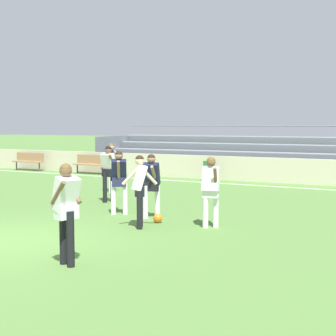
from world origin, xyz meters
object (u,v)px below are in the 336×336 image
at_px(player_dark_on_ball, 151,180).
at_px(player_white_wide_right, 211,186).
at_px(player_white_dropping_back, 66,205).
at_px(player_white_deep_cover, 109,169).
at_px(trash_bin, 209,171).
at_px(bleacher_stand, 307,156).
at_px(player_dark_wide_left, 111,163).
at_px(soccer_ball, 158,218).
at_px(bench_near_wall_gap, 91,163).
at_px(player_dark_pressing_high, 119,177).
at_px(bench_centre_sideline, 29,160).
at_px(player_white_challenging, 140,185).

xyz_separation_m(player_dark_on_ball, player_white_wide_right, (1.80, -0.40, 0.01)).
bearing_deg(player_white_wide_right, player_white_dropping_back, -101.96).
distance_m(player_white_wide_right, player_white_deep_cover, 4.74).
xyz_separation_m(trash_bin, player_white_wide_right, (3.95, -8.82, 0.54)).
distance_m(bleacher_stand, player_white_deep_cover, 10.89).
bearing_deg(player_dark_on_ball, player_dark_wide_left, 135.68).
relative_size(player_dark_on_ball, soccer_ball, 7.35).
xyz_separation_m(player_white_wide_right, player_white_dropping_back, (-0.85, -4.03, 0.07)).
height_order(bench_near_wall_gap, player_white_dropping_back, player_white_dropping_back).
xyz_separation_m(bleacher_stand, player_dark_on_ball, (-1.08, -11.95, -0.00)).
height_order(player_white_dropping_back, player_dark_pressing_high, player_white_dropping_back).
relative_size(bleacher_stand, player_dark_pressing_high, 12.49).
height_order(bench_near_wall_gap, player_white_wide_right, player_white_wide_right).
relative_size(bench_near_wall_gap, player_dark_on_ball, 1.11).
height_order(player_dark_wide_left, soccer_ball, player_dark_wide_left).
height_order(player_dark_on_ball, soccer_ball, player_dark_on_ball).
relative_size(player_white_deep_cover, soccer_ball, 7.76).
relative_size(player_white_wide_right, soccer_ball, 7.39).
bearing_deg(bench_near_wall_gap, player_white_deep_cover, -49.83).
height_order(bleacher_stand, bench_centre_sideline, bleacher_stand).
bearing_deg(bleacher_stand, player_white_challenging, -93.05).
bearing_deg(player_white_challenging, bench_near_wall_gap, 131.67).
relative_size(bench_near_wall_gap, trash_bin, 2.13).
height_order(player_white_wide_right, player_dark_wide_left, player_dark_wide_left).
xyz_separation_m(player_white_dropping_back, player_dark_pressing_high, (-1.95, 4.48, -0.04)).
height_order(bench_near_wall_gap, player_white_deep_cover, player_white_deep_cover).
bearing_deg(bench_near_wall_gap, soccer_ball, -45.94).
height_order(player_dark_on_ball, player_white_dropping_back, player_white_dropping_back).
relative_size(player_white_wide_right, player_dark_pressing_high, 0.98).
xyz_separation_m(player_dark_on_ball, player_dark_wide_left, (-3.73, 3.65, 0.06)).
bearing_deg(player_dark_on_ball, player_white_deep_cover, 146.04).
height_order(player_white_challenging, player_white_wide_right, player_white_challenging).
bearing_deg(bleacher_stand, soccer_ball, -92.93).
distance_m(trash_bin, player_white_dropping_back, 13.23).
xyz_separation_m(player_dark_wide_left, soccer_ball, (4.18, -4.11, -0.91)).
relative_size(player_white_wide_right, player_dark_wide_left, 0.96).
distance_m(player_white_wide_right, soccer_ball, 1.60).
bearing_deg(player_white_challenging, player_white_deep_cover, 135.04).
xyz_separation_m(bleacher_stand, bench_near_wall_gap, (-9.39, -3.37, -0.41)).
height_order(bench_centre_sideline, trash_bin, bench_centre_sideline).
bearing_deg(player_dark_on_ball, player_white_challenging, -72.13).
bearing_deg(player_white_challenging, player_dark_pressing_high, 138.33).
relative_size(player_dark_on_ball, player_white_wide_right, 0.99).
bearing_deg(player_white_wide_right, bench_near_wall_gap, 138.37).
distance_m(player_dark_on_ball, player_dark_pressing_high, 1.01).
bearing_deg(soccer_ball, player_white_wide_right, 2.74).
bearing_deg(player_dark_on_ball, bleacher_stand, 84.84).
relative_size(player_white_dropping_back, soccer_ball, 7.81).
distance_m(player_white_challenging, player_dark_on_ball, 1.24).
distance_m(bench_near_wall_gap, player_dark_pressing_high, 11.24).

